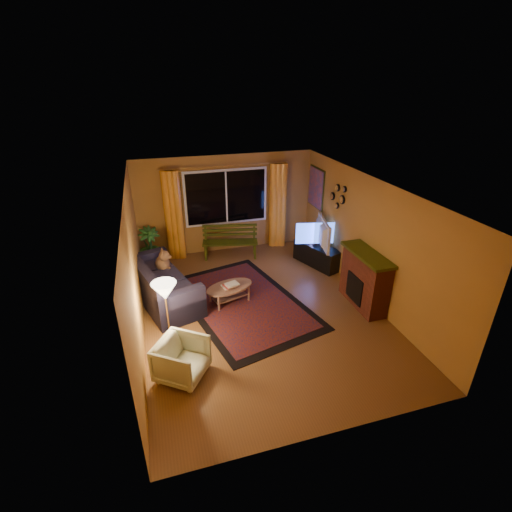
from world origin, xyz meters
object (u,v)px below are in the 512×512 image
object	(u,v)px
tv_console	(317,255)
bench	(230,250)
sofa	(163,281)
floor_lamp	(168,318)
coffee_table	(230,294)
armchair	(182,358)

from	to	relation	value
tv_console	bench	bearing A→B (deg)	131.58
sofa	floor_lamp	size ratio (longest dim) A/B	1.65
sofa	coffee_table	bearing A→B (deg)	-36.96
sofa	tv_console	bearing A→B (deg)	-8.49
sofa	armchair	world-z (taller)	sofa
sofa	floor_lamp	bearing A→B (deg)	-106.79
armchair	tv_console	xyz separation A→B (m)	(3.59, 2.87, -0.10)
sofa	floor_lamp	world-z (taller)	floor_lamp
bench	armchair	size ratio (longest dim) A/B	1.94
coffee_table	bench	bearing A→B (deg)	76.76
sofa	bench	bearing A→B (deg)	24.48
sofa	tv_console	world-z (taller)	sofa
bench	sofa	size ratio (longest dim) A/B	0.64
floor_lamp	sofa	bearing A→B (deg)	90.20
floor_lamp	tv_console	distance (m)	4.33
floor_lamp	coffee_table	bearing A→B (deg)	42.39
tv_console	coffee_table	bearing A→B (deg)	-178.02
bench	sofa	xyz separation A→B (m)	(-1.77, -1.57, 0.23)
bench	armchair	world-z (taller)	armchair
armchair	floor_lamp	distance (m)	0.74
bench	coffee_table	bearing A→B (deg)	-90.44
bench	tv_console	xyz separation A→B (m)	(1.94, -1.01, 0.05)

